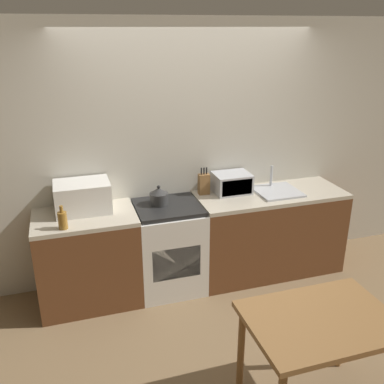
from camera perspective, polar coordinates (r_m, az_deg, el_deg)
ground_plane at (r=4.02m, az=4.47°, el=-17.46°), size 16.00×16.00×0.00m
wall_back at (r=4.36m, az=-0.47°, el=5.21°), size 10.00×0.06×2.60m
counter_left_run at (r=4.21m, az=-13.65°, el=-8.63°), size 0.93×0.62×0.90m
counter_right_run at (r=4.66m, az=10.11°, el=-5.28°), size 1.55×0.62×0.90m
stove_range at (r=4.31m, az=-3.12°, el=-7.34°), size 0.64×0.62×0.90m
kettle at (r=4.11m, az=-4.45°, el=-0.57°), size 0.18×0.18×0.19m
microwave at (r=4.06m, az=-14.38°, el=-0.63°), size 0.50×0.36×0.28m
bottle at (r=3.77m, az=-16.87°, el=-3.58°), size 0.08×0.08×0.21m
knife_block at (r=4.35m, az=1.59°, el=1.10°), size 0.11×0.07×0.28m
toaster_oven at (r=4.41m, az=5.34°, el=1.20°), size 0.37×0.29×0.20m
sink_basin at (r=4.51m, az=11.27°, el=0.19°), size 0.44×0.43×0.24m
dining_table at (r=3.04m, az=16.70°, el=-17.29°), size 0.96×0.69×0.76m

